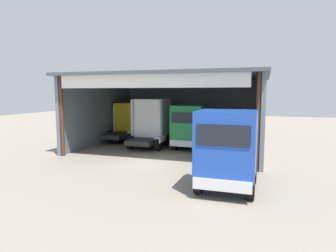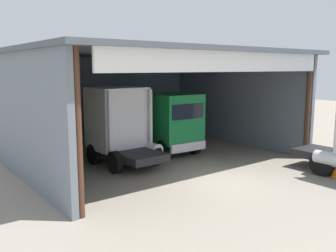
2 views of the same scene
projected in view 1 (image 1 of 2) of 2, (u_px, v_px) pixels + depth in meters
ground_plane at (149, 163)px, 17.81m from camera, size 80.00×80.00×0.00m
workshop_shed at (178, 98)px, 23.35m from camera, size 13.60×11.41×5.53m
truck_yellow_center_bay at (130, 121)px, 26.49m from camera, size 2.65×5.10×3.32m
truck_white_right_bay at (151, 122)px, 23.08m from camera, size 2.70×4.31×3.75m
truck_green_center_left_bay at (191, 126)px, 22.15m from camera, size 2.55×4.82×3.32m
truck_blue_left_bay at (227, 149)px, 12.64m from camera, size 2.57×4.79×3.52m
oil_drum at (226, 136)px, 26.05m from camera, size 0.58×0.58×0.90m
tool_cart at (234, 137)px, 25.12m from camera, size 0.90×0.60×1.00m
traffic_cone at (212, 176)px, 14.06m from camera, size 0.36×0.36×0.56m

